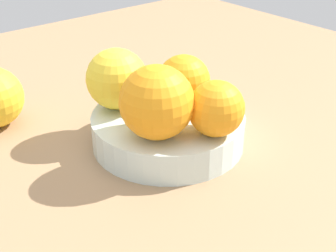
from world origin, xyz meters
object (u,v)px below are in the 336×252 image
(orange_in_bowl_1, at_px, (157,102))
(orange_in_bowl_3, at_px, (216,109))
(orange_in_bowl_2, at_px, (117,79))
(fruit_bowl, at_px, (168,129))
(orange_in_bowl_0, at_px, (184,81))

(orange_in_bowl_1, bearing_deg, orange_in_bowl_3, 143.94)
(orange_in_bowl_2, distance_m, orange_in_bowl_3, 0.13)
(fruit_bowl, height_order, orange_in_bowl_1, orange_in_bowl_1)
(orange_in_bowl_1, distance_m, orange_in_bowl_3, 0.06)
(fruit_bowl, height_order, orange_in_bowl_2, orange_in_bowl_2)
(fruit_bowl, height_order, orange_in_bowl_0, orange_in_bowl_0)
(fruit_bowl, bearing_deg, orange_in_bowl_2, -59.56)
(fruit_bowl, xyz_separation_m, orange_in_bowl_0, (-0.03, -0.01, 0.05))
(orange_in_bowl_0, height_order, orange_in_bowl_2, orange_in_bowl_2)
(orange_in_bowl_1, relative_size, orange_in_bowl_2, 1.10)
(orange_in_bowl_1, relative_size, orange_in_bowl_3, 1.31)
(orange_in_bowl_2, xyz_separation_m, orange_in_bowl_3, (-0.04, 0.12, -0.01))
(orange_in_bowl_0, bearing_deg, orange_in_bowl_1, 28.02)
(orange_in_bowl_2, bearing_deg, orange_in_bowl_3, 109.64)
(orange_in_bowl_0, bearing_deg, fruit_bowl, 14.61)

